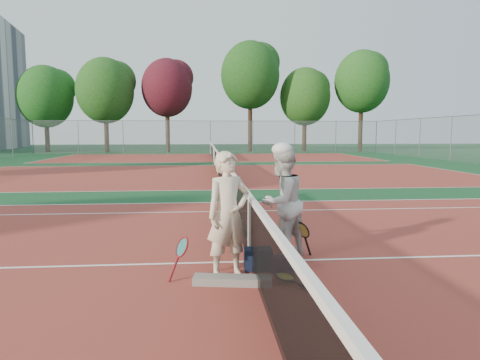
% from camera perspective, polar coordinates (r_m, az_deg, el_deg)
% --- Properties ---
extents(ground, '(130.00, 130.00, 0.00)m').
position_cam_1_polar(ground, '(6.51, 1.27, -10.85)').
color(ground, '#103E1E').
rests_on(ground, ground).
extents(court_main, '(23.77, 10.97, 0.01)m').
position_cam_1_polar(court_main, '(6.51, 1.27, -10.83)').
color(court_main, maroon).
rests_on(court_main, ground).
extents(court_far_a, '(23.77, 10.97, 0.01)m').
position_cam_1_polar(court_far_a, '(19.78, -2.95, 0.77)').
color(court_far_a, maroon).
rests_on(court_far_a, ground).
extents(court_far_b, '(23.77, 10.97, 0.01)m').
position_cam_1_polar(court_far_b, '(33.24, -3.76, 3.03)').
color(court_far_b, maroon).
rests_on(court_far_b, ground).
extents(net_main, '(0.10, 10.98, 1.02)m').
position_cam_1_polar(net_main, '(6.37, 1.28, -6.47)').
color(net_main, black).
rests_on(net_main, ground).
extents(net_far_a, '(0.10, 10.98, 1.02)m').
position_cam_1_polar(net_far_a, '(19.74, -2.95, 2.24)').
color(net_far_a, black).
rests_on(net_far_a, ground).
extents(net_far_b, '(0.10, 10.98, 1.02)m').
position_cam_1_polar(net_far_b, '(33.22, -3.76, 3.90)').
color(net_far_b, black).
rests_on(net_far_b, ground).
extents(fence_back, '(32.00, 0.06, 3.00)m').
position_cam_1_polar(fence_back, '(40.19, -3.98, 5.73)').
color(fence_back, slate).
rests_on(fence_back, ground).
extents(player_a, '(0.72, 0.61, 1.68)m').
position_cam_1_polar(player_a, '(5.68, -1.57, -4.65)').
color(player_a, beige).
rests_on(player_a, ground).
extents(player_b, '(1.05, 1.03, 1.71)m').
position_cam_1_polar(player_b, '(6.61, 5.57, -2.99)').
color(player_b, silver).
rests_on(player_b, ground).
extents(racket_red, '(0.39, 0.38, 0.56)m').
position_cam_1_polar(racket_red, '(5.76, -7.73, -10.33)').
color(racket_red, maroon).
rests_on(racket_red, ground).
extents(racket_black_held, '(0.39, 0.39, 0.56)m').
position_cam_1_polar(racket_black_held, '(6.71, 8.35, -7.92)').
color(racket_black_held, black).
rests_on(racket_black_held, ground).
extents(racket_spare, '(0.55, 0.65, 0.11)m').
position_cam_1_polar(racket_spare, '(5.68, 6.06, -12.92)').
color(racket_spare, black).
rests_on(racket_spare, ground).
extents(sports_bag_navy, '(0.39, 0.27, 0.30)m').
position_cam_1_polar(sports_bag_navy, '(6.12, 2.41, -10.50)').
color(sports_bag_navy, black).
rests_on(sports_bag_navy, ground).
extents(sports_bag_purple, '(0.33, 0.32, 0.23)m').
position_cam_1_polar(sports_bag_purple, '(6.01, 5.60, -11.21)').
color(sports_bag_purple, black).
rests_on(sports_bag_purple, ground).
extents(net_cover_canvas, '(1.02, 0.39, 0.11)m').
position_cam_1_polar(net_cover_canvas, '(5.58, -1.00, -13.24)').
color(net_cover_canvas, slate).
rests_on(net_cover_canvas, ground).
extents(water_bottle, '(0.09, 0.09, 0.30)m').
position_cam_1_polar(water_bottle, '(6.08, 7.22, -10.66)').
color(water_bottle, '#ABBED8').
rests_on(water_bottle, ground).
extents(tree_back_0, '(5.26, 5.26, 8.44)m').
position_cam_1_polar(tree_back_0, '(46.54, -24.53, 10.06)').
color(tree_back_0, '#382314').
rests_on(tree_back_0, ground).
extents(tree_back_1, '(5.50, 5.50, 9.10)m').
position_cam_1_polar(tree_back_1, '(44.04, -17.55, 11.27)').
color(tree_back_1, '#382314').
rests_on(tree_back_1, ground).
extents(tree_back_maroon, '(4.98, 4.98, 9.17)m').
position_cam_1_polar(tree_back_maroon, '(43.64, -9.72, 11.99)').
color(tree_back_maroon, '#382314').
rests_on(tree_back_maroon, ground).
extents(tree_back_3, '(5.86, 5.86, 11.00)m').
position_cam_1_polar(tree_back_3, '(43.99, 1.37, 13.77)').
color(tree_back_3, '#382314').
rests_on(tree_back_3, ground).
extents(tree_back_4, '(5.16, 5.16, 8.57)m').
position_cam_1_polar(tree_back_4, '(45.30, 8.65, 10.91)').
color(tree_back_4, '#382314').
rests_on(tree_back_4, ground).
extents(tree_back_5, '(5.55, 5.55, 10.31)m').
position_cam_1_polar(tree_back_5, '(46.59, 15.94, 12.49)').
color(tree_back_5, '#382314').
rests_on(tree_back_5, ground).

